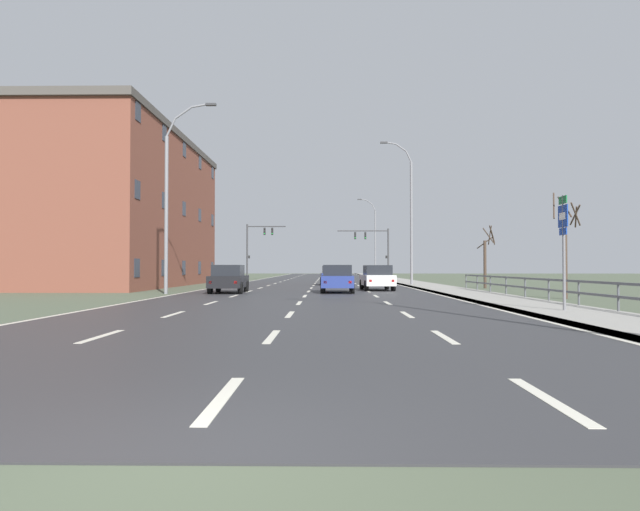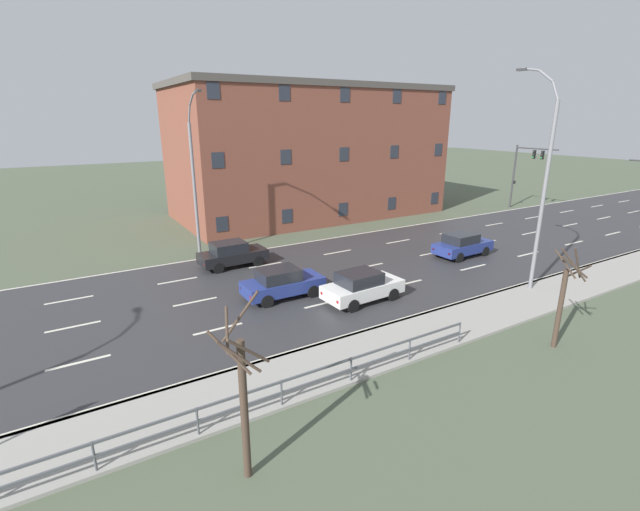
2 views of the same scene
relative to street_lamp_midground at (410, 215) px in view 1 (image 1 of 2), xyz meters
The scene contains 17 objects.
ground_plane 12.65m from the street_lamp_midground, 130.98° to the left, with size 160.00×160.00×0.12m.
road_asphalt_strip 22.56m from the street_lamp_midground, 109.91° to the left, with size 14.00×120.00×0.03m.
sidewalk_right 21.31m from the street_lamp_midground, 87.28° to the left, with size 3.00×120.00×0.12m.
guardrail 21.86m from the street_lamp_midground, 83.54° to the right, with size 0.07×26.64×1.00m.
street_lamp_midground is the anchor object (origin of this frame).
street_lamp_distant 33.30m from the street_lamp_midground, 90.01° to the left, with size 2.53×0.24×10.85m.
street_lamp_left_bank 19.96m from the street_lamp_midground, 138.12° to the right, with size 2.78×0.24×10.37m.
highway_sign 26.33m from the street_lamp_midground, 87.94° to the right, with size 0.09×0.68×3.66m.
traffic_signal_right 19.71m from the street_lamp_midground, 93.02° to the left, with size 5.79×0.36×5.80m.
traffic_signal_left 23.91m from the street_lamp_midground, 126.87° to the left, with size 4.40×0.36×6.26m.
car_distant 13.96m from the street_lamp_midground, 116.09° to the right, with size 1.88×4.12×1.57m.
car_far_left 10.34m from the street_lamp_midground, 110.81° to the right, with size 2.00×4.18×1.57m.
car_mid_centre 7.77m from the street_lamp_midground, 165.30° to the left, with size 1.95×4.16×1.57m.
car_near_left 17.66m from the street_lamp_midground, 134.12° to the right, with size 1.91×4.14×1.57m.
brick_building 23.46m from the street_lamp_midground, behind, with size 12.19×24.17×11.66m.
bare_tree_near 18.71m from the street_lamp_midground, 75.97° to the right, with size 1.33×1.40×4.92m.
bare_tree_mid 7.43m from the street_lamp_midground, 46.24° to the right, with size 1.12×1.59×4.30m.
Camera 1 is at (1.15, -4.07, 1.43)m, focal length 31.58 mm.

